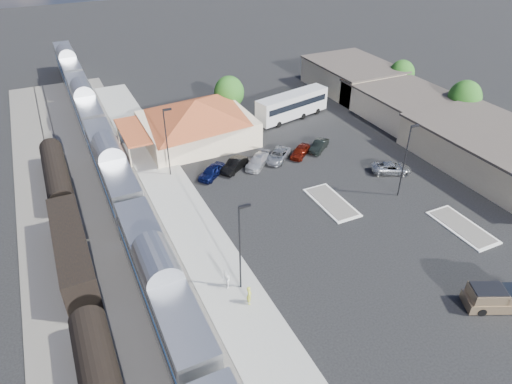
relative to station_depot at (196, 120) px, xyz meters
name	(u,v)px	position (x,y,z in m)	size (l,w,h in m)	color
ground	(311,221)	(4.56, -24.00, -3.13)	(280.00, 280.00, 0.00)	black
railbed	(101,231)	(-16.44, -16.00, -3.07)	(16.00, 100.00, 0.12)	#4C4944
platform	(188,219)	(-7.44, -18.00, -3.04)	(5.50, 92.00, 0.18)	gray
passenger_train	(112,171)	(-13.44, -8.93, -0.26)	(3.00, 104.00, 5.55)	silver
freight_cars	(73,252)	(-19.44, -20.82, -1.21)	(2.80, 46.00, 4.00)	black
station_depot	(196,120)	(0.00, 0.00, 0.00)	(18.35, 12.24, 6.20)	#BFAE8C
buildings_east	(421,112)	(32.56, -9.72, -0.86)	(14.40, 51.40, 4.80)	#C6B28C
traffic_island_south	(331,202)	(8.56, -22.00, -3.03)	(3.30, 7.50, 0.21)	silver
traffic_island_north	(462,227)	(18.56, -32.00, -3.03)	(3.30, 7.50, 0.21)	silver
lamp_plat_s	(241,242)	(-6.34, -30.00, 2.21)	(1.08, 0.25, 9.00)	black
lamp_plat_n	(167,137)	(-6.34, -8.00, 2.21)	(1.08, 0.25, 9.00)	black
lamp_lot	(406,155)	(16.66, -24.00, 2.21)	(1.08, 0.25, 9.00)	black
tree_east_b	(464,98)	(38.56, -12.00, 1.09)	(4.94, 4.94, 6.96)	#382314
tree_east_c	(402,74)	(38.56, 2.00, 0.63)	(4.41, 4.41, 6.21)	#382314
tree_depot	(229,92)	(7.56, 6.00, 0.89)	(4.71, 4.71, 6.63)	#382314
pickup_truck	(501,298)	(12.73, -41.53, -2.16)	(6.29, 4.41, 2.05)	#937A5A
suv	(392,168)	(19.30, -19.45, -2.44)	(2.30, 5.00, 1.39)	#9FA2A6
coach_bus	(292,104)	(16.17, 1.01, -0.77)	(13.07, 5.55, 4.10)	white
person_a	(249,295)	(-6.57, -32.10, -2.01)	(0.69, 0.45, 1.88)	gold
person_b	(226,279)	(-7.63, -29.49, -2.02)	(0.90, 0.70, 1.86)	white
parked_car_a	(212,172)	(-1.80, -10.52, -2.38)	(1.78, 4.44, 1.51)	#0D1443
parked_car_b	(234,165)	(1.40, -10.22, -2.38)	(1.59, 4.56, 1.50)	black
parked_car_c	(258,161)	(4.60, -10.52, -2.42)	(1.99, 4.89, 1.42)	silver
parked_car_d	(278,155)	(7.80, -10.22, -2.45)	(2.27, 4.93, 1.37)	gray
parked_car_e	(300,151)	(11.00, -10.52, -2.42)	(1.68, 4.18, 1.43)	maroon
parked_car_f	(319,146)	(14.20, -10.22, -2.42)	(1.50, 4.30, 1.42)	black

